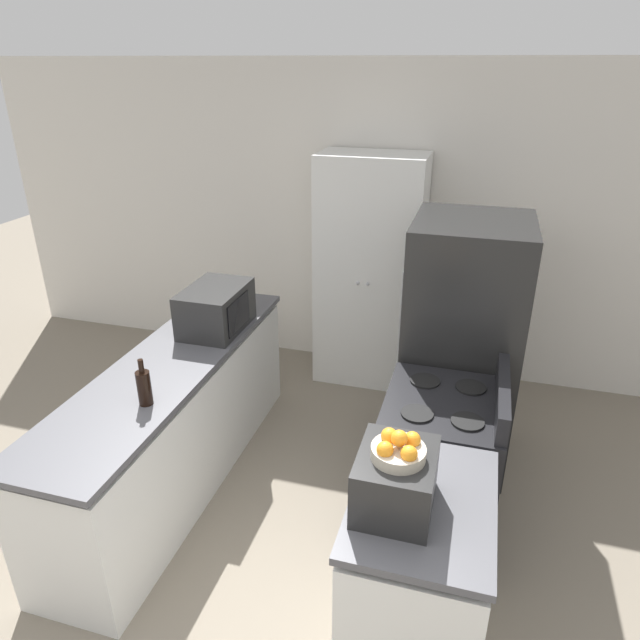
% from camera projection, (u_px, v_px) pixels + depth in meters
% --- Properties ---
extents(wall_back, '(7.00, 0.06, 2.60)m').
position_uv_depth(wall_back, '(369.00, 223.00, 4.86)').
color(wall_back, silver).
rests_on(wall_back, ground_plane).
extents(counter_left, '(0.60, 2.37, 0.89)m').
position_uv_depth(counter_left, '(176.00, 424.00, 3.68)').
color(counter_left, silver).
rests_on(counter_left, ground_plane).
extents(counter_right, '(0.60, 0.83, 0.89)m').
position_uv_depth(counter_right, '(416.00, 577.00, 2.59)').
color(counter_right, silver).
rests_on(counter_right, ground_plane).
extents(pantry_cabinet, '(0.84, 0.52, 1.93)m').
position_uv_depth(pantry_cabinet, '(369.00, 273.00, 4.72)').
color(pantry_cabinet, silver).
rests_on(pantry_cabinet, ground_plane).
extents(stove, '(0.66, 0.72, 1.05)m').
position_uv_depth(stove, '(438.00, 465.00, 3.27)').
color(stove, black).
rests_on(stove, ground_plane).
extents(refrigerator, '(0.75, 0.79, 1.69)m').
position_uv_depth(refrigerator, '(461.00, 345.00, 3.79)').
color(refrigerator, black).
rests_on(refrigerator, ground_plane).
extents(microwave, '(0.37, 0.53, 0.30)m').
position_uv_depth(microwave, '(216.00, 308.00, 3.85)').
color(microwave, black).
rests_on(microwave, counter_left).
extents(wine_bottle, '(0.08, 0.08, 0.27)m').
position_uv_depth(wine_bottle, '(144.00, 387.00, 3.02)').
color(wine_bottle, black).
rests_on(wine_bottle, counter_left).
extents(toaster_oven, '(0.32, 0.37, 0.26)m').
position_uv_depth(toaster_oven, '(395.00, 481.00, 2.31)').
color(toaster_oven, black).
rests_on(toaster_oven, counter_right).
extents(fruit_bowl, '(0.22, 0.22, 0.13)m').
position_uv_depth(fruit_bowl, '(399.00, 449.00, 2.23)').
color(fruit_bowl, '#B2A893').
rests_on(fruit_bowl, toaster_oven).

